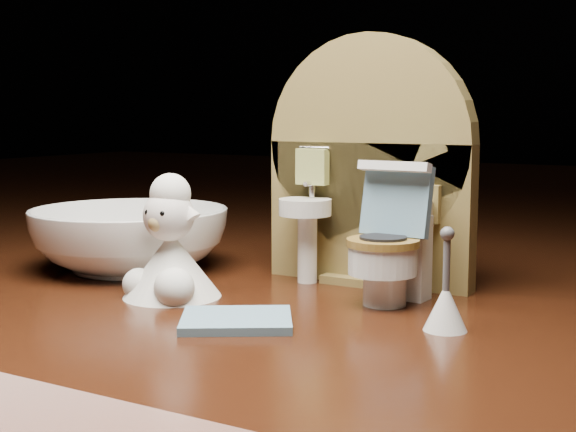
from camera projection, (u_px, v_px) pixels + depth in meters
name	position (u px, v px, depth m)	size (l,w,h in m)	color
backdrop_panel	(368.00, 176.00, 0.48)	(0.13, 0.05, 0.15)	olive
toy_toilet	(391.00, 251.00, 0.44)	(0.04, 0.05, 0.08)	white
bath_mat	(236.00, 320.00, 0.40)	(0.05, 0.04, 0.00)	#658EA5
toilet_brush	(446.00, 303.00, 0.38)	(0.02, 0.02, 0.05)	white
plush_lamb	(170.00, 254.00, 0.45)	(0.06, 0.06, 0.07)	white
ceramic_bowl	(130.00, 239.00, 0.53)	(0.13, 0.13, 0.04)	white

